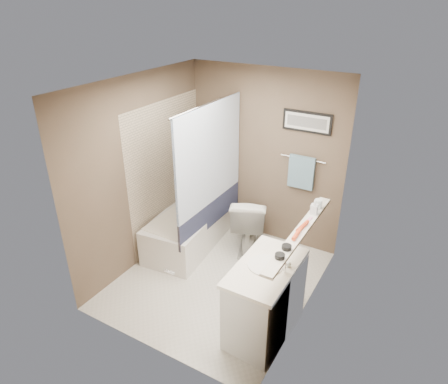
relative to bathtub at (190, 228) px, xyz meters
The scene contains 34 objects.
ground 0.93m from the bathtub, 33.60° to the right, with size 2.50×2.50×0.00m, color silver.
ceiling 2.31m from the bathtub, 33.60° to the right, with size 2.20×2.50×0.04m, color white.
wall_back 1.41m from the bathtub, 44.29° to the left, with size 2.20×0.04×2.40m, color brown.
wall_front 2.11m from the bathtub, 66.54° to the right, with size 2.20×0.04×2.40m, color brown.
wall_left 1.12m from the bathtub, 123.52° to the right, with size 0.04×2.50×2.40m, color brown.
wall_right 2.12m from the bathtub, 15.23° to the right, with size 0.04×2.50×2.40m, color brown.
tile_surround 0.82m from the bathtub, behind, with size 0.02×1.55×2.00m, color beige.
curtain_rod 1.83m from the bathtub, ahead, with size 0.02×0.02×1.55m, color silver.
curtain_upper 1.20m from the bathtub, ahead, with size 0.03×1.45×1.28m, color white.
curtain_lower 0.48m from the bathtub, ahead, with size 0.03×1.45×0.36m, color #262B48.
mirror 2.38m from the bathtub, 19.41° to the right, with size 0.02×1.60×1.00m, color silver.
shelf 2.08m from the bathtub, 19.96° to the right, with size 0.12×1.60×0.03m, color silver.
towel_bar 1.82m from the bathtub, 28.87° to the left, with size 0.02×0.02×0.60m, color silver.
towel 1.71m from the bathtub, 28.19° to the left, with size 0.34×0.05×0.44m, color #95C5D8.
art_frame 2.14m from the bathtub, 29.44° to the left, with size 0.62×0.03×0.26m, color black.
art_mat 2.13m from the bathtub, 28.97° to the left, with size 0.56×0.00×0.20m, color white.
art_image 2.13m from the bathtub, 28.87° to the left, with size 0.50×0.00×0.13m, color #595959.
door 2.30m from the bathtub, 53.24° to the right, with size 0.80×0.02×2.00m, color silver.
door_handle 2.09m from the bathtub, 60.12° to the right, with size 0.02×0.02×0.10m, color silver.
bathtub is the anchor object (origin of this frame).
tub_rim 0.25m from the bathtub, 135.00° to the left, with size 0.56×1.36×0.02m, color white.
toilet 0.84m from the bathtub, 23.42° to the left, with size 0.46×0.80×0.82m, color silver.
vanity 1.89m from the bathtub, 31.73° to the right, with size 0.50×0.90×0.80m, color white.
countertop 1.96m from the bathtub, 31.90° to the right, with size 0.54×0.96×0.04m, color white.
sink_basin 1.96m from the bathtub, 32.06° to the right, with size 0.34×0.34×0.01m, color white.
faucet_spout 2.13m from the bathtub, 29.07° to the right, with size 0.02×0.02×0.10m, color white.
faucet_knob 2.08m from the bathtub, 26.55° to the right, with size 0.05×0.05×0.05m, color silver.
candle_bowl_near 2.31m from the bathtub, 33.05° to the right, with size 0.09×0.09×0.04m, color black.
candle_bowl_far 2.23m from the bathtub, 29.38° to the right, with size 0.09×0.09×0.04m, color black.
hair_brush_front 2.13m from the bathtub, 22.69° to the right, with size 0.04×0.04×0.22m, color #E24920.
hair_brush_back 2.08m from the bathtub, 18.26° to the right, with size 0.04×0.04×0.22m, color #C83F1C.
pink_comb 2.03m from the bathtub, 13.35° to the right, with size 0.03×0.16×0.01m, color pink.
glass_jar 2.01m from the bathtub, ahead, with size 0.08×0.08×0.10m, color white.
soap_bottle 2.04m from the bathtub, ahead, with size 0.07×0.07×0.16m, color #999999.
Camera 1 is at (2.05, -3.39, 3.20)m, focal length 32.00 mm.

